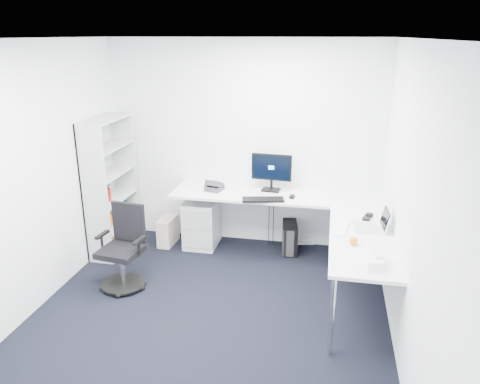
% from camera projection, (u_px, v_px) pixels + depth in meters
% --- Properties ---
extents(ground, '(4.20, 4.20, 0.00)m').
position_uv_depth(ground, '(205.00, 324.00, 4.64)').
color(ground, black).
extents(ceiling, '(4.20, 4.20, 0.00)m').
position_uv_depth(ceiling, '(197.00, 38.00, 3.77)').
color(ceiling, white).
extents(wall_back, '(3.60, 0.02, 2.70)m').
position_uv_depth(wall_back, '(244.00, 145.00, 6.16)').
color(wall_back, white).
rests_on(wall_back, ground).
extents(wall_front, '(3.60, 0.02, 2.70)m').
position_uv_depth(wall_front, '(84.00, 336.00, 2.26)').
color(wall_front, white).
rests_on(wall_front, ground).
extents(wall_left, '(0.02, 4.20, 2.70)m').
position_uv_depth(wall_left, '(22.00, 184.00, 4.54)').
color(wall_left, white).
rests_on(wall_left, ground).
extents(wall_right, '(0.02, 4.20, 2.70)m').
position_uv_depth(wall_right, '(410.00, 210.00, 3.88)').
color(wall_right, white).
rests_on(wall_right, ground).
extents(l_desk, '(2.79, 1.56, 0.81)m').
position_uv_depth(l_desk, '(278.00, 235.00, 5.71)').
color(l_desk, silver).
rests_on(l_desk, ground).
extents(drawer_pedestal, '(0.42, 0.52, 0.64)m').
position_uv_depth(drawer_pedestal, '(202.00, 223.00, 6.30)').
color(drawer_pedestal, silver).
rests_on(drawer_pedestal, ground).
extents(bookshelf, '(0.34, 0.88, 1.76)m').
position_uv_depth(bookshelf, '(111.00, 186.00, 6.00)').
color(bookshelf, '#B3B6B5').
rests_on(bookshelf, ground).
extents(task_chair, '(0.59, 0.59, 0.94)m').
position_uv_depth(task_chair, '(121.00, 249.00, 5.18)').
color(task_chair, black).
rests_on(task_chair, ground).
extents(black_pc_tower, '(0.24, 0.43, 0.40)m').
position_uv_depth(black_pc_tower, '(290.00, 237.00, 6.14)').
color(black_pc_tower, black).
rests_on(black_pc_tower, ground).
extents(beige_pc_tower, '(0.20, 0.40, 0.37)m').
position_uv_depth(beige_pc_tower, '(168.00, 231.00, 6.38)').
color(beige_pc_tower, beige).
rests_on(beige_pc_tower, ground).
extents(power_strip, '(0.35, 0.14, 0.04)m').
position_uv_depth(power_strip, '(302.00, 243.00, 6.41)').
color(power_strip, white).
rests_on(power_strip, ground).
extents(monitor, '(0.53, 0.21, 0.50)m').
position_uv_depth(monitor, '(271.00, 172.00, 5.96)').
color(monitor, black).
rests_on(monitor, l_desk).
extents(black_keyboard, '(0.53, 0.28, 0.02)m').
position_uv_depth(black_keyboard, '(263.00, 200.00, 5.68)').
color(black_keyboard, black).
rests_on(black_keyboard, l_desk).
extents(mouse, '(0.07, 0.10, 0.03)m').
position_uv_depth(mouse, '(292.00, 197.00, 5.77)').
color(mouse, black).
rests_on(mouse, l_desk).
extents(desk_phone, '(0.24, 0.24, 0.14)m').
position_uv_depth(desk_phone, '(214.00, 185.00, 6.03)').
color(desk_phone, '#2F2F31').
rests_on(desk_phone, l_desk).
extents(laptop, '(0.35, 0.34, 0.23)m').
position_uv_depth(laptop, '(366.00, 218.00, 4.83)').
color(laptop, silver).
rests_on(laptop, l_desk).
extents(white_keyboard, '(0.18, 0.46, 0.01)m').
position_uv_depth(white_keyboard, '(341.00, 228.00, 4.87)').
color(white_keyboard, white).
rests_on(white_keyboard, l_desk).
extents(headphones, '(0.18, 0.23, 0.05)m').
position_uv_depth(headphones, '(368.00, 216.00, 5.13)').
color(headphones, black).
rests_on(headphones, l_desk).
extents(orange_fruit, '(0.08, 0.08, 0.08)m').
position_uv_depth(orange_fruit, '(353.00, 241.00, 4.47)').
color(orange_fruit, orange).
rests_on(orange_fruit, l_desk).
extents(tissue_box, '(0.14, 0.26, 0.09)m').
position_uv_depth(tissue_box, '(376.00, 261.00, 4.07)').
color(tissue_box, white).
rests_on(tissue_box, l_desk).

